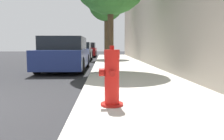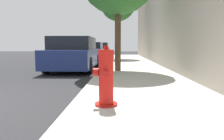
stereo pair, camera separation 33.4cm
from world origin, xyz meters
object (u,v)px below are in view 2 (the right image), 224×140
object	(u,v)px
parked_car_near	(74,54)
street_tree_far	(118,4)
fire_hydrant	(106,78)
parked_car_far	(99,50)
parked_car_mid	(91,52)

from	to	relation	value
parked_car_near	street_tree_far	size ratio (longest dim) A/B	0.83
fire_hydrant	parked_car_far	xyz separation A→B (m)	(-1.75, 17.66, 0.12)
parked_car_mid	street_tree_far	xyz separation A→B (m)	(1.91, 0.55, 3.41)
fire_hydrant	parked_car_near	distance (m)	6.32
parked_car_near	street_tree_far	distance (m)	7.68
fire_hydrant	street_tree_far	distance (m)	13.20
parked_car_far	street_tree_far	distance (m)	6.26
fire_hydrant	parked_car_near	world-z (taller)	parked_car_near
fire_hydrant	street_tree_far	world-z (taller)	street_tree_far
fire_hydrant	parked_car_mid	xyz separation A→B (m)	(-1.82, 12.17, 0.09)
fire_hydrant	parked_car_near	bearing A→B (deg)	106.07
fire_hydrant	street_tree_far	xyz separation A→B (m)	(0.09, 12.72, 3.50)
parked_car_near	parked_car_mid	bearing A→B (deg)	90.68
street_tree_far	parked_car_mid	bearing A→B (deg)	-163.86
fire_hydrant	parked_car_mid	world-z (taller)	parked_car_mid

